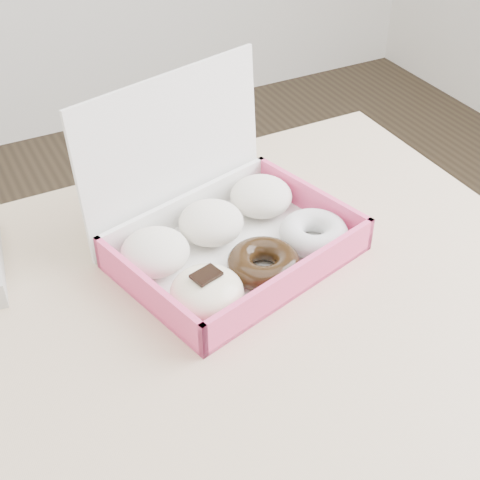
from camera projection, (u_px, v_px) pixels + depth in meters
name	position (u px, v px, depth m)	size (l,w,h in m)	color
table	(167.00, 373.00, 0.93)	(1.20, 0.80, 0.75)	tan
donut_box	(226.00, 232.00, 0.99)	(0.39, 0.35, 0.24)	white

